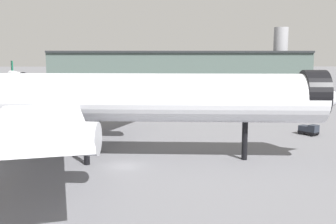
{
  "coord_description": "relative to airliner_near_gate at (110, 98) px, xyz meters",
  "views": [
    {
      "loc": [
        4.69,
        -47.29,
        13.54
      ],
      "look_at": [
        5.42,
        3.32,
        6.26
      ],
      "focal_mm": 41.96,
      "sensor_mm": 36.0,
      "label": 1
    }
  ],
  "objects": [
    {
      "name": "airliner_far_taxiway",
      "position": [
        -53.4,
        112.86,
        -3.0
      ],
      "size": [
        31.26,
        34.91,
        11.33
      ],
      "rotation": [
        0.0,
        0.0,
        5.2
      ],
      "color": "silver",
      "rests_on": "ground"
    },
    {
      "name": "baggage_tug_wing",
      "position": [
        32.13,
        14.85,
        -7.02
      ],
      "size": [
        3.29,
        3.51,
        1.85
      ],
      "rotation": [
        0.0,
        0.0,
        5.37
      ],
      "color": "black",
      "rests_on": "ground"
    },
    {
      "name": "terminal_building",
      "position": [
        20.72,
        205.25,
        0.61
      ],
      "size": [
        166.0,
        30.06,
        31.73
      ],
      "rotation": [
        0.0,
        0.0,
        0.01
      ],
      "color": "#475651",
      "rests_on": "ground"
    },
    {
      "name": "airliner_near_gate",
      "position": [
        0.0,
        0.0,
        0.0
      ],
      "size": [
        62.03,
        56.5,
        18.15
      ],
      "rotation": [
        0.0,
        0.0,
        -0.06
      ],
      "color": "silver",
      "rests_on": "ground"
    },
    {
      "name": "ground",
      "position": [
        2.21,
        -3.77,
        -8.0
      ],
      "size": [
        900.0,
        900.0,
        0.0
      ],
      "primitive_type": "plane",
      "color": "slate"
    }
  ]
}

